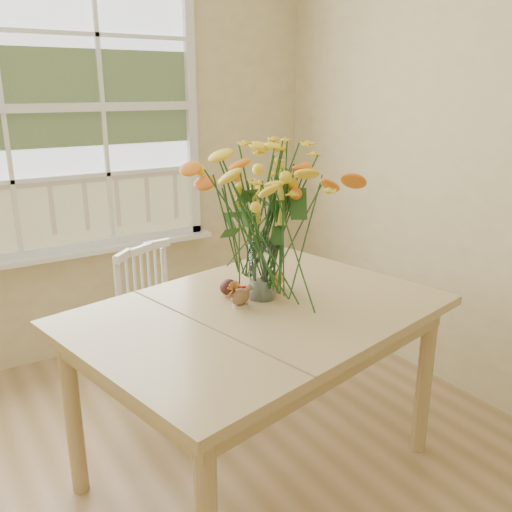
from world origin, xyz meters
TOP-DOWN VIEW (x-y plane):
  - wall_back at (0.00, 2.25)m, footprint 4.00×0.02m
  - window at (0.00, 2.21)m, footprint 2.42×0.12m
  - dining_table at (0.65, 0.65)m, footprint 1.65×1.33m
  - windsor_chair at (0.51, 1.45)m, footprint 0.52×0.51m
  - flower_vase at (0.72, 0.74)m, footprint 0.54×0.54m
  - pumpkin at (0.82, 0.81)m, footprint 0.10×0.10m
  - turkey_figurine at (0.59, 0.71)m, footprint 0.10×0.08m
  - dark_gourd at (0.61, 0.84)m, footprint 0.13×0.08m

SIDE VIEW (x-z plane):
  - windsor_chair at x=0.51m, z-range 0.05..0.90m
  - dining_table at x=0.65m, z-range 0.30..1.09m
  - dark_gourd at x=0.61m, z-range 0.79..0.86m
  - pumpkin at x=0.82m, z-range 0.79..0.87m
  - turkey_figurine at x=0.59m, z-range 0.78..0.88m
  - flower_vase at x=0.72m, z-range 0.85..1.49m
  - wall_back at x=0.00m, z-range 0.00..2.70m
  - window at x=0.00m, z-range 0.66..2.40m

